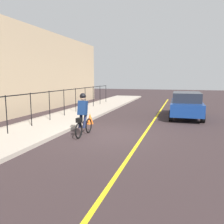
{
  "coord_description": "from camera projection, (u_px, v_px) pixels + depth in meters",
  "views": [
    {
      "loc": [
        -9.46,
        -3.12,
        2.47
      ],
      "look_at": [
        0.14,
        -0.26,
        1.0
      ],
      "focal_mm": 37.88,
      "sensor_mm": 36.0,
      "label": 1
    }
  ],
  "objects": [
    {
      "name": "lane_line_centre",
      "position": [
        142.0,
        138.0,
        9.76
      ],
      "size": [
        36.0,
        0.12,
        0.01
      ],
      "primitive_type": "cube",
      "color": "yellow",
      "rests_on": "ground"
    },
    {
      "name": "cyclist_lead",
      "position": [
        83.0,
        115.0,
        9.93
      ],
      "size": [
        1.71,
        0.36,
        1.83
      ],
      "rotation": [
        0.0,
        0.0,
        -0.01
      ],
      "color": "black",
      "rests_on": "ground"
    },
    {
      "name": "iron_fence",
      "position": [
        41.0,
        100.0,
        12.04
      ],
      "size": [
        21.56,
        0.04,
        1.6
      ],
      "color": "black",
      "rests_on": "sidewalk"
    },
    {
      "name": "building_wall",
      "position": [
        1.0,
        69.0,
        13.65
      ],
      "size": [
        28.0,
        0.8,
        5.9
      ],
      "primitive_type": "cube",
      "color": "tan",
      "rests_on": "ground"
    },
    {
      "name": "sidewalk",
      "position": [
        37.0,
        129.0,
        11.16
      ],
      "size": [
        40.0,
        3.2,
        0.15
      ],
      "primitive_type": "cube",
      "color": "#AA9E8F",
      "rests_on": "ground"
    },
    {
      "name": "ground_plane",
      "position": [
        105.0,
        135.0,
        10.21
      ],
      "size": [
        80.0,
        80.0,
        0.0
      ],
      "primitive_type": "plane",
      "color": "#332728"
    },
    {
      "name": "traffic_cone_near",
      "position": [
        90.0,
        118.0,
        12.63
      ],
      "size": [
        0.36,
        0.36,
        0.58
      ],
      "primitive_type": "cone",
      "color": "orange",
      "rests_on": "ground"
    },
    {
      "name": "patrol_sedan",
      "position": [
        186.0,
        104.0,
        14.47
      ],
      "size": [
        4.43,
        1.98,
        1.58
      ],
      "rotation": [
        0.0,
        0.0,
        0.02
      ],
      "color": "navy",
      "rests_on": "ground"
    }
  ]
}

